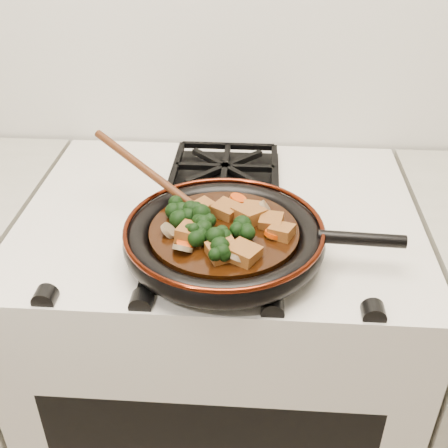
{
  "coord_description": "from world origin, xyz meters",
  "views": [
    {
      "loc": [
        0.07,
        0.77,
        1.48
      ],
      "look_at": [
        0.02,
        1.54,
        0.97
      ],
      "focal_mm": 45.0,
      "sensor_mm": 36.0,
      "label": 1
    }
  ],
  "objects": [
    {
      "name": "broccoli_floret_7",
      "position": [
        -0.01,
        1.54,
        0.97
      ],
      "size": [
        0.07,
        0.06,
        0.07
      ],
      "primitive_type": null,
      "rotation": [
        0.03,
        0.15,
        3.13
      ],
      "color": "black",
      "rests_on": "braising_sauce"
    },
    {
      "name": "broccoli_floret_2",
      "position": [
        0.05,
        1.52,
        0.97
      ],
      "size": [
        0.08,
        0.09,
        0.07
      ],
      "primitive_type": null,
      "rotation": [
        0.24,
        0.12,
        2.68
      ],
      "color": "black",
      "rests_on": "braising_sauce"
    },
    {
      "name": "carrot_coin_0",
      "position": [
        0.1,
        1.52,
        0.96
      ],
      "size": [
        0.03,
        0.03,
        0.02
      ],
      "primitive_type": "cylinder",
      "rotation": [
        -0.23,
        0.22,
        0.0
      ],
      "color": "#C73905",
      "rests_on": "braising_sauce"
    },
    {
      "name": "burner_grate_back",
      "position": [
        0.0,
        1.83,
        0.91
      ],
      "size": [
        0.23,
        0.23,
        0.03
      ],
      "primitive_type": null,
      "color": "black",
      "rests_on": "stove"
    },
    {
      "name": "braising_sauce",
      "position": [
        0.02,
        1.54,
        0.95
      ],
      "size": [
        0.25,
        0.25,
        0.02
      ],
      "primitive_type": "cylinder",
      "color": "black",
      "rests_on": "skillet"
    },
    {
      "name": "tofu_cube_4",
      "position": [
        0.11,
        1.53,
        0.97
      ],
      "size": [
        0.05,
        0.05,
        0.03
      ],
      "primitive_type": "cube",
      "rotation": [
        0.1,
        0.06,
        2.74
      ],
      "color": "brown",
      "rests_on": "braising_sauce"
    },
    {
      "name": "tofu_cube_1",
      "position": [
        0.06,
        1.57,
        0.97
      ],
      "size": [
        0.06,
        0.07,
        0.03
      ],
      "primitive_type": "cube",
      "rotation": [
        -0.09,
        0.1,
        0.78
      ],
      "color": "brown",
      "rests_on": "braising_sauce"
    },
    {
      "name": "tofu_cube_3",
      "position": [
        -0.03,
        1.51,
        0.97
      ],
      "size": [
        0.06,
        0.06,
        0.03
      ],
      "primitive_type": "cube",
      "rotation": [
        0.05,
        0.11,
        1.31
      ],
      "color": "brown",
      "rests_on": "braising_sauce"
    },
    {
      "name": "wooden_spoon",
      "position": [
        -0.09,
        1.63,
        0.99
      ],
      "size": [
        0.15,
        0.12,
        0.26
      ],
      "rotation": [
        0.0,
        0.0,
        2.53
      ],
      "color": "#4A240F",
      "rests_on": "braising_sauce"
    },
    {
      "name": "tofu_cube_6",
      "position": [
        0.07,
        1.59,
        0.97
      ],
      "size": [
        0.04,
        0.04,
        0.03
      ],
      "primitive_type": "cube",
      "rotation": [
        0.08,
        -0.06,
        3.1
      ],
      "color": "brown",
      "rests_on": "braising_sauce"
    },
    {
      "name": "broccoli_floret_5",
      "position": [
        -0.03,
        1.51,
        0.97
      ],
      "size": [
        0.07,
        0.08,
        0.06
      ],
      "primitive_type": null,
      "rotation": [
        -0.12,
        -0.16,
        1.92
      ],
      "color": "black",
      "rests_on": "braising_sauce"
    },
    {
      "name": "broccoli_floret_0",
      "position": [
        -0.07,
        1.58,
        0.97
      ],
      "size": [
        0.09,
        0.08,
        0.06
      ],
      "primitive_type": null,
      "rotation": [
        -0.04,
        0.22,
        2.61
      ],
      "color": "black",
      "rests_on": "braising_sauce"
    },
    {
      "name": "broccoli_floret_4",
      "position": [
        -0.03,
        1.5,
        0.97
      ],
      "size": [
        0.07,
        0.08,
        0.07
      ],
      "primitive_type": null,
      "rotation": [
        -0.24,
        0.11,
        0.34
      ],
      "color": "black",
      "rests_on": "braising_sauce"
    },
    {
      "name": "broccoli_floret_1",
      "position": [
        -0.05,
        1.56,
        0.97
      ],
      "size": [
        0.07,
        0.07,
        0.06
      ],
      "primitive_type": null,
      "rotation": [
        0.09,
        0.06,
        0.09
      ],
      "color": "black",
      "rests_on": "braising_sauce"
    },
    {
      "name": "mushroom_slice_1",
      "position": [
        0.04,
        1.45,
        0.97
      ],
      "size": [
        0.04,
        0.04,
        0.03
      ],
      "primitive_type": "cylinder",
      "rotation": [
        0.66,
        0.0,
        2.57
      ],
      "color": "#796446",
      "rests_on": "braising_sauce"
    },
    {
      "name": "mushroom_slice_2",
      "position": [
        0.09,
        1.6,
        0.97
      ],
      "size": [
        0.03,
        0.03,
        0.03
      ],
      "primitive_type": "cylinder",
      "rotation": [
        0.98,
        0.0,
        1.71
      ],
      "color": "#796446",
      "rests_on": "braising_sauce"
    },
    {
      "name": "tofu_cube_8",
      "position": [
        0.02,
        1.46,
        0.97
      ],
      "size": [
        0.06,
        0.06,
        0.03
      ],
      "primitive_type": "cube",
      "rotation": [
        -0.05,
        -0.09,
        2.05
      ],
      "color": "brown",
      "rests_on": "braising_sauce"
    },
    {
      "name": "mushroom_slice_0",
      "position": [
        -0.04,
        1.47,
        0.97
      ],
      "size": [
        0.04,
        0.04,
        0.03
      ],
      "primitive_type": "cylinder",
      "rotation": [
        0.69,
        0.0,
        2.86
      ],
      "color": "#796446",
      "rests_on": "braising_sauce"
    },
    {
      "name": "tofu_cube_0",
      "position": [
        0.02,
        1.58,
        0.97
      ],
      "size": [
        0.06,
        0.06,
        0.03
      ],
      "primitive_type": "cube",
      "rotation": [
        0.08,
        0.01,
        1.06
      ],
      "color": "brown",
      "rests_on": "braising_sauce"
    },
    {
      "name": "tofu_cube_7",
      "position": [
        -0.02,
        1.59,
        0.97
      ],
      "size": [
        0.05,
        0.05,
        0.02
      ],
      "primitive_type": "cube",
      "rotation": [
        0.01,
        -0.08,
        0.79
      ],
      "color": "brown",
      "rests_on": "braising_sauce"
    },
    {
      "name": "stove",
      "position": [
        0.0,
        1.69,
        0.45
      ],
      "size": [
        0.76,
        0.6,
        0.9
      ],
      "primitive_type": "cube",
      "color": "silver",
      "rests_on": "ground"
    },
    {
      "name": "carrot_coin_3",
      "position": [
        0.04,
        1.63,
        0.96
      ],
      "size": [
        0.03,
        0.03,
        0.02
      ],
      "primitive_type": "cylinder",
      "rotation": [
        -0.01,
        0.29,
        0.0
      ],
      "color": "#C73905",
      "rests_on": "braising_sauce"
    },
    {
      "name": "mushroom_slice_3",
      "position": [
        -0.07,
        1.52,
        0.97
      ],
      "size": [
        0.03,
        0.03,
        0.03
      ],
      "primitive_type": "cylinder",
      "rotation": [
        0.78,
        0.0,
        1.74
      ],
      "color": "#796446",
      "rests_on": "braising_sauce"
    },
    {
      "name": "tofu_cube_2",
      "position": [
        0.1,
        1.55,
        0.97
      ],
      "size": [
        0.04,
        0.05,
        0.02
      ],
      "primitive_type": "cube",
      "rotation": [
        -0.07,
        0.03,
        2.95
      ],
      "color": "brown",
      "rests_on": "braising_sauce"
    },
    {
      "name": "broccoli_floret_3",
      "position": [
        0.02,
        1.45,
        0.97
      ],
      "size": [
        0.08,
        0.09,
        0.06
      ],
      "primitive_type": null,
      "rotation": [
        0.08,
        0.22,
        1.17
      ],
      "color": "black",
      "rests_on": "braising_sauce"
    },
    {
      "name": "tofu_cube_5",
      "position": [
        0.05,
        1.46,
        0.97
      ],
      "size": [
        0.06,
        0.06,
        0.03
      ],
      "primitive_type": "cube",
      "rotation": [
        0.06,
        0.08,
        1.05
      ],
      "color": "brown",
      "rests_on": "braising_sauce"
    },
    {
      "name": "burner_grate_front",
      "position": [
        0.0,
        1.55,
        0.91
      ],
      "size": [
        0.23,
        0.23,
        0.03
      ],
      "primitive_type": null,
      "color": "black",
      "rests_on": "stove"
    },
    {
      "name": "carrot_coin_1",
      "position": [
        0.07,
        1.58,
        0.96
      ],
      "size": [
        0.03,
        0.03,
        0.02
      ],
      "primitive_type": "cylinder",
      "rotation": [
        -0.33,
        -0.12,
        0.0
      ],
      "color": "#C73905",
      "rests_on": "braising_sauce"
    },
    {
      "name": "carrot_coin_4",
      "position": [
        -0.04,
        1.49,
        0.96
      ],
      "size": [
        0.03,
        0.03,
        0.02
      ],
      "primitive_type": "cylinder",
      "rotation": [
        0.24,
        -0.06,
        0.0
      ],
      "color": "#C73905",
      "rests_on": "braising_sauce"
    },
    {
      "name": "carrot_coin_2",
      "position": [
        0.05,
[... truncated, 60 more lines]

